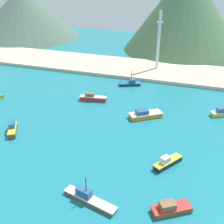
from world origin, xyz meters
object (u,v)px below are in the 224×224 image
object	(u,v)px
fishing_boat_4	(88,198)
fishing_boat_7	(130,83)
fishing_boat_3	(167,162)
fishing_boat_9	(13,129)
fishing_boat_6	(145,115)
fishing_boat_11	(93,98)
radio_tower	(159,41)
fishing_boat_2	(171,208)

from	to	relation	value
fishing_boat_4	fishing_boat_7	world-z (taller)	fishing_boat_7
fishing_boat_3	fishing_boat_9	size ratio (longest dim) A/B	1.06
fishing_boat_9	fishing_boat_7	bearing A→B (deg)	63.96
fishing_boat_6	fishing_boat_7	xyz separation A→B (m)	(-10.40, 22.30, -0.21)
fishing_boat_7	fishing_boat_6	bearing A→B (deg)	-64.99
fishing_boat_11	fishing_boat_6	bearing A→B (deg)	-17.32
radio_tower	fishing_boat_11	bearing A→B (deg)	-111.79
fishing_boat_2	fishing_boat_9	distance (m)	44.40
fishing_boat_6	fishing_boat_9	bearing A→B (deg)	-148.48
fishing_boat_9	fishing_boat_4	bearing A→B (deg)	-29.97
fishing_boat_2	fishing_boat_11	distance (m)	48.42
fishing_boat_6	radio_tower	world-z (taller)	radio_tower
fishing_boat_3	fishing_boat_4	world-z (taller)	fishing_boat_4
fishing_boat_6	fishing_boat_7	world-z (taller)	fishing_boat_7
fishing_boat_2	fishing_boat_4	distance (m)	14.63
fishing_boat_2	fishing_boat_4	world-z (taller)	fishing_boat_4
fishing_boat_7	fishing_boat_9	size ratio (longest dim) A/B	1.20
fishing_boat_4	radio_tower	bearing A→B (deg)	91.28
fishing_boat_2	fishing_boat_9	bearing A→B (deg)	162.01
fishing_boat_2	fishing_boat_3	xyz separation A→B (m)	(-2.50, 12.71, 0.05)
fishing_boat_7	fishing_boat_3	bearing A→B (deg)	-64.85
fishing_boat_2	fishing_boat_4	size ratio (longest dim) A/B	0.66
fishing_boat_4	fishing_boat_3	bearing A→B (deg)	51.50
fishing_boat_11	fishing_boat_4	bearing A→B (deg)	-68.97
fishing_boat_9	radio_tower	size ratio (longest dim) A/B	0.29
fishing_boat_7	fishing_boat_11	bearing A→B (deg)	-114.97
fishing_boat_9	radio_tower	world-z (taller)	radio_tower
fishing_boat_3	fishing_boat_7	bearing A→B (deg)	115.15
fishing_boat_3	fishing_boat_2	bearing A→B (deg)	-78.85
fishing_boat_3	fishing_boat_11	xyz separation A→B (m)	(-27.45, 25.32, 0.08)
fishing_boat_7	fishing_boat_11	distance (m)	18.36
fishing_boat_3	radio_tower	distance (m)	62.46
fishing_boat_3	radio_tower	xyz separation A→B (m)	(-13.62, 59.93, 11.15)
radio_tower	fishing_boat_2	bearing A→B (deg)	-77.48
fishing_boat_6	fishing_boat_11	size ratio (longest dim) A/B	1.09
fishing_boat_4	fishing_boat_9	size ratio (longest dim) A/B	1.62
fishing_boat_3	fishing_boat_9	xyz separation A→B (m)	(-39.72, 1.00, 0.16)
fishing_boat_7	fishing_boat_2	bearing A→B (deg)	-67.89
fishing_boat_3	fishing_boat_11	size ratio (longest dim) A/B	0.83
fishing_boat_7	radio_tower	world-z (taller)	radio_tower
fishing_boat_4	radio_tower	xyz separation A→B (m)	(-1.68, 74.94, 11.23)
fishing_boat_6	fishing_boat_9	xyz separation A→B (m)	(-30.42, -18.66, 0.08)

